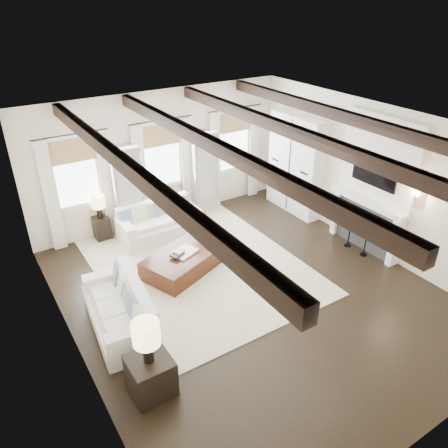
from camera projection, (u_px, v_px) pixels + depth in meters
ground at (250, 292)px, 8.48m from camera, size 7.50×7.50×0.00m
room_shell at (257, 179)px, 8.58m from camera, size 6.54×7.54×3.22m
area_rug at (199, 266)px, 9.26m from camera, size 3.90×4.83×0.02m
sofa_back at (159, 223)px, 10.27m from camera, size 1.89×0.86×0.81m
sofa_left at (123, 311)px, 7.48m from camera, size 1.09×2.03×0.84m
ottoman at (182, 263)px, 9.01m from camera, size 1.82×1.48×0.41m
tray at (184, 252)px, 8.94m from camera, size 0.60×0.53×0.04m
book_lower at (177, 254)px, 8.79m from camera, size 0.31×0.28×0.04m
book_upper at (179, 251)px, 8.85m from camera, size 0.27×0.24×0.03m
side_table_front at (151, 375)px, 6.29m from camera, size 0.60×0.60×0.60m
lamp_front at (146, 336)px, 5.92m from camera, size 0.39×0.39×0.68m
side_table_back at (102, 228)px, 10.17m from camera, size 0.36×0.36×0.54m
lamp_back at (98, 203)px, 9.86m from camera, size 0.32×0.32×0.56m
candlestick_near at (365, 243)px, 9.51m from camera, size 0.15×0.15×0.75m
candlestick_far at (349, 233)px, 9.84m from camera, size 0.16×0.16×0.80m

